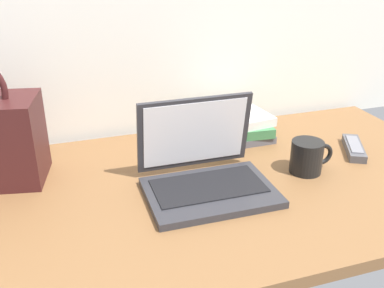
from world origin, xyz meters
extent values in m
cube|color=brown|center=(0.00, 0.00, 0.01)|extent=(1.60, 0.76, 0.03)
cube|color=#2D2D33|center=(0.06, -0.05, 0.04)|extent=(0.31, 0.22, 0.02)
cube|color=black|center=(0.06, -0.04, 0.05)|extent=(0.27, 0.14, 0.00)
cube|color=#2D2D33|center=(0.06, 0.07, 0.15)|extent=(0.30, 0.05, 0.20)
cube|color=white|center=(0.06, 0.07, 0.15)|extent=(0.27, 0.03, 0.17)
cylinder|color=black|center=(0.34, -0.02, 0.07)|extent=(0.09, 0.09, 0.09)
torus|color=black|center=(0.39, -0.02, 0.07)|extent=(0.06, 0.01, 0.06)
cylinder|color=brown|center=(0.34, -0.02, 0.11)|extent=(0.07, 0.07, 0.00)
cube|color=#4C4C51|center=(0.55, 0.05, 0.04)|extent=(0.11, 0.16, 0.02)
cube|color=slate|center=(0.55, 0.05, 0.05)|extent=(0.08, 0.12, 0.00)
cube|color=#595960|center=(0.25, 0.24, 0.04)|extent=(0.21, 0.16, 0.02)
cube|color=#3F7F4C|center=(0.25, 0.24, 0.07)|extent=(0.22, 0.17, 0.03)
cube|color=silver|center=(0.25, 0.24, 0.09)|extent=(0.22, 0.17, 0.03)
camera|label=1|loc=(-0.28, -0.93, 0.60)|focal=41.77mm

